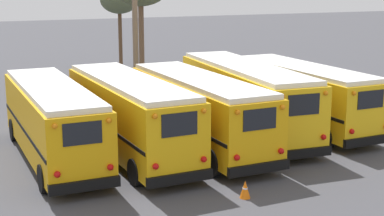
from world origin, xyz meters
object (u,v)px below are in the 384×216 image
(school_bus_3, at_px, (245,96))
(bare_tree_2, at_px, (119,0))
(school_bus_4, at_px, (303,94))
(utility_pole, at_px, (135,25))
(traffic_cone, at_px, (245,189))
(school_bus_0, at_px, (53,120))
(school_bus_1, at_px, (130,114))
(school_bus_2, at_px, (199,109))

(school_bus_3, bearing_deg, bare_tree_2, 89.06)
(school_bus_4, bearing_deg, bare_tree_2, 96.74)
(school_bus_4, height_order, utility_pole, utility_pole)
(school_bus_3, xyz_separation_m, school_bus_4, (3.00, -0.24, -0.09))
(traffic_cone, bearing_deg, school_bus_0, 127.18)
(school_bus_1, relative_size, traffic_cone, 16.54)
(bare_tree_2, height_order, traffic_cone, bare_tree_2)
(school_bus_0, xyz_separation_m, utility_pole, (7.37, 12.41, 2.59))
(school_bus_3, relative_size, traffic_cone, 17.87)
(school_bus_4, height_order, traffic_cone, school_bus_4)
(school_bus_3, xyz_separation_m, bare_tree_2, (0.36, 22.09, 3.66))
(school_bus_1, bearing_deg, school_bus_2, -3.52)
(school_bus_0, height_order, traffic_cone, school_bus_0)
(school_bus_0, relative_size, school_bus_1, 1.00)
(school_bus_2, height_order, bare_tree_2, bare_tree_2)
(school_bus_0, height_order, school_bus_4, school_bus_4)
(school_bus_1, relative_size, school_bus_3, 0.93)
(school_bus_1, bearing_deg, utility_pole, 71.37)
(school_bus_0, height_order, school_bus_3, school_bus_3)
(school_bus_1, height_order, school_bus_3, school_bus_3)
(school_bus_4, xyz_separation_m, bare_tree_2, (-2.64, 22.33, 3.75))
(school_bus_2, distance_m, school_bus_4, 6.13)
(school_bus_0, height_order, bare_tree_2, bare_tree_2)
(bare_tree_2, bearing_deg, school_bus_4, -83.26)
(school_bus_3, relative_size, utility_pole, 1.30)
(school_bus_3, bearing_deg, school_bus_4, -4.53)
(school_bus_3, relative_size, bare_tree_2, 1.63)
(school_bus_2, xyz_separation_m, utility_pole, (1.37, 13.15, 2.55))
(school_bus_4, bearing_deg, utility_pole, 111.27)
(school_bus_3, height_order, school_bus_4, school_bus_3)
(school_bus_4, bearing_deg, school_bus_0, -177.56)
(school_bus_2, relative_size, bare_tree_2, 1.50)
(bare_tree_2, bearing_deg, utility_pole, -100.82)
(school_bus_3, distance_m, utility_pole, 12.04)
(utility_pole, bearing_deg, school_bus_3, -82.05)
(school_bus_0, xyz_separation_m, bare_tree_2, (9.36, 22.84, 3.76))
(utility_pole, bearing_deg, school_bus_2, -95.95)
(school_bus_3, height_order, traffic_cone, school_bus_3)
(bare_tree_2, bearing_deg, school_bus_2, -98.12)
(utility_pole, bearing_deg, school_bus_4, -68.73)
(school_bus_4, relative_size, utility_pole, 1.16)
(school_bus_1, xyz_separation_m, utility_pole, (4.37, 12.96, 2.52))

